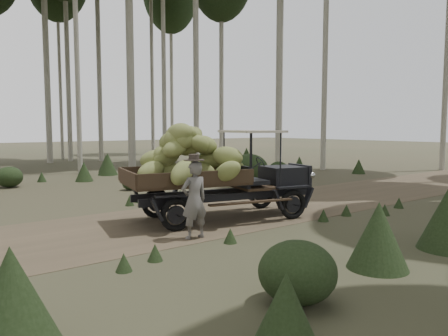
{
  "coord_description": "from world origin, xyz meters",
  "views": [
    {
      "loc": [
        -5.78,
        -8.93,
        2.28
      ],
      "look_at": [
        0.8,
        -0.48,
        1.27
      ],
      "focal_mm": 35.0,
      "sensor_mm": 36.0,
      "label": 1
    }
  ],
  "objects": [
    {
      "name": "ground",
      "position": [
        0.0,
        0.0,
        0.0
      ],
      "size": [
        120.0,
        120.0,
        0.0
      ],
      "primitive_type": "plane",
      "color": "#473D2B",
      "rests_on": "ground"
    },
    {
      "name": "dirt_track",
      "position": [
        0.0,
        0.0,
        0.0
      ],
      "size": [
        70.0,
        4.0,
        0.01
      ],
      "primitive_type": "cube",
      "color": "brown",
      "rests_on": "ground"
    },
    {
      "name": "banana_truck",
      "position": [
        0.25,
        -0.35,
        1.42
      ],
      "size": [
        5.01,
        2.7,
        2.44
      ],
      "rotation": [
        0.0,
        0.0,
        -0.23
      ],
      "color": "black",
      "rests_on": "ground"
    },
    {
      "name": "farmer",
      "position": [
        -0.87,
        -1.64,
        0.82
      ],
      "size": [
        0.6,
        0.44,
        1.73
      ],
      "rotation": [
        0.0,
        0.0,
        3.1
      ],
      "color": "#5C5854",
      "rests_on": "ground"
    },
    {
      "name": "undergrowth",
      "position": [
        1.31,
        0.79,
        0.52
      ],
      "size": [
        24.06,
        24.61,
        1.35
      ],
      "color": "#233319",
      "rests_on": "ground"
    }
  ]
}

